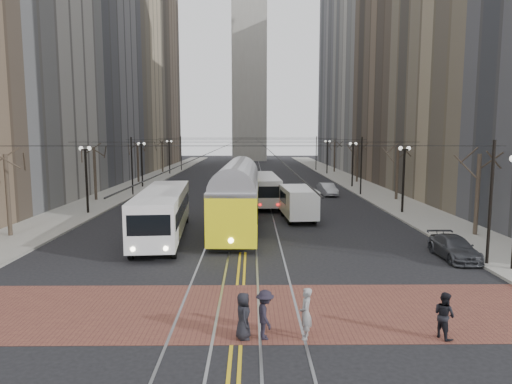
{
  "coord_description": "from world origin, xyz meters",
  "views": [
    {
      "loc": [
        0.52,
        -21.2,
        6.86
      ],
      "look_at": [
        0.82,
        9.48,
        3.0
      ],
      "focal_mm": 32.0,
      "sensor_mm": 36.0,
      "label": 1
    }
  ],
  "objects_px": {
    "pedestrian_d": "(265,314)",
    "clock_tower": "(249,22)",
    "streetcar": "(238,202)",
    "sedan_parked": "(454,248)",
    "sedan_grey": "(293,196)",
    "pedestrian_a": "(243,316)",
    "pedestrian_b": "(306,313)",
    "cargo_van": "(298,204)",
    "sedan_silver": "(327,189)",
    "rear_bus": "(264,190)",
    "pedestrian_c": "(444,315)",
    "transit_bus": "(163,214)"
  },
  "relations": [
    {
      "from": "sedan_silver",
      "to": "pedestrian_b",
      "type": "height_order",
      "value": "pedestrian_b"
    },
    {
      "from": "sedan_grey",
      "to": "sedan_silver",
      "type": "distance_m",
      "value": 7.44
    },
    {
      "from": "pedestrian_c",
      "to": "sedan_silver",
      "type": "bearing_deg",
      "value": -27.0
    },
    {
      "from": "sedan_grey",
      "to": "pedestrian_a",
      "type": "xyz_separation_m",
      "value": [
        -4.43,
        -30.72,
        0.11
      ]
    },
    {
      "from": "rear_bus",
      "to": "pedestrian_b",
      "type": "xyz_separation_m",
      "value": [
        0.54,
        -29.92,
        -0.55
      ]
    },
    {
      "from": "transit_bus",
      "to": "sedan_parked",
      "type": "bearing_deg",
      "value": -21.48
    },
    {
      "from": "streetcar",
      "to": "pedestrian_c",
      "type": "bearing_deg",
      "value": -66.87
    },
    {
      "from": "cargo_van",
      "to": "streetcar",
      "type": "bearing_deg",
      "value": -152.46
    },
    {
      "from": "cargo_van",
      "to": "pedestrian_b",
      "type": "height_order",
      "value": "cargo_van"
    },
    {
      "from": "sedan_parked",
      "to": "pedestrian_a",
      "type": "height_order",
      "value": "pedestrian_a"
    },
    {
      "from": "transit_bus",
      "to": "sedan_grey",
      "type": "xyz_separation_m",
      "value": [
        10.04,
        15.49,
        -0.9
      ]
    },
    {
      "from": "sedan_grey",
      "to": "pedestrian_b",
      "type": "height_order",
      "value": "pedestrian_b"
    },
    {
      "from": "clock_tower",
      "to": "sedan_parked",
      "type": "height_order",
      "value": "clock_tower"
    },
    {
      "from": "pedestrian_c",
      "to": "pedestrian_d",
      "type": "xyz_separation_m",
      "value": [
        -6.07,
        0.0,
        0.04
      ]
    },
    {
      "from": "clock_tower",
      "to": "streetcar",
      "type": "distance_m",
      "value": 96.08
    },
    {
      "from": "clock_tower",
      "to": "rear_bus",
      "type": "bearing_deg",
      "value": -88.69
    },
    {
      "from": "clock_tower",
      "to": "sedan_grey",
      "type": "relative_size",
      "value": 16.05
    },
    {
      "from": "sedan_grey",
      "to": "pedestrian_b",
      "type": "distance_m",
      "value": 30.81
    },
    {
      "from": "rear_bus",
      "to": "sedan_parked",
      "type": "relative_size",
      "value": 2.57
    },
    {
      "from": "cargo_van",
      "to": "sedan_parked",
      "type": "xyz_separation_m",
      "value": [
        7.52,
        -11.65,
        -0.69
      ]
    },
    {
      "from": "rear_bus",
      "to": "pedestrian_c",
      "type": "relative_size",
      "value": 6.91
    },
    {
      "from": "clock_tower",
      "to": "pedestrian_a",
      "type": "xyz_separation_m",
      "value": [
        0.23,
        -108.5,
        -35.15
      ]
    },
    {
      "from": "pedestrian_c",
      "to": "pedestrian_d",
      "type": "distance_m",
      "value": 6.07
    },
    {
      "from": "pedestrian_d",
      "to": "clock_tower",
      "type": "bearing_deg",
      "value": -10.49
    },
    {
      "from": "sedan_silver",
      "to": "pedestrian_b",
      "type": "relative_size",
      "value": 2.42
    },
    {
      "from": "pedestrian_c",
      "to": "pedestrian_d",
      "type": "bearing_deg",
      "value": 66.29
    },
    {
      "from": "transit_bus",
      "to": "sedan_silver",
      "type": "relative_size",
      "value": 3.02
    },
    {
      "from": "sedan_silver",
      "to": "rear_bus",
      "type": "bearing_deg",
      "value": -144.11
    },
    {
      "from": "sedan_silver",
      "to": "pedestrian_b",
      "type": "xyz_separation_m",
      "value": [
        -6.81,
        -36.66,
        0.19
      ]
    },
    {
      "from": "sedan_grey",
      "to": "pedestrian_c",
      "type": "bearing_deg",
      "value": -84.02
    },
    {
      "from": "cargo_van",
      "to": "pedestrian_d",
      "type": "xyz_separation_m",
      "value": [
        -3.32,
        -21.6,
        -0.46
      ]
    },
    {
      "from": "sedan_grey",
      "to": "sedan_silver",
      "type": "relative_size",
      "value": 0.97
    },
    {
      "from": "rear_bus",
      "to": "clock_tower",
      "type": "bearing_deg",
      "value": 88.92
    },
    {
      "from": "streetcar",
      "to": "sedan_parked",
      "type": "distance_m",
      "value": 15.12
    },
    {
      "from": "streetcar",
      "to": "sedan_grey",
      "type": "xyz_separation_m",
      "value": [
        5.16,
        12.06,
        -1.19
      ]
    },
    {
      "from": "streetcar",
      "to": "clock_tower",
      "type": "bearing_deg",
      "value": 90.81
    },
    {
      "from": "pedestrian_a",
      "to": "pedestrian_b",
      "type": "relative_size",
      "value": 0.91
    },
    {
      "from": "pedestrian_b",
      "to": "pedestrian_d",
      "type": "height_order",
      "value": "pedestrian_b"
    },
    {
      "from": "pedestrian_b",
      "to": "cargo_van",
      "type": "bearing_deg",
      "value": -176.21
    },
    {
      "from": "rear_bus",
      "to": "sedan_parked",
      "type": "bearing_deg",
      "value": -65.79
    },
    {
      "from": "rear_bus",
      "to": "cargo_van",
      "type": "distance_m",
      "value": 8.68
    },
    {
      "from": "sedan_grey",
      "to": "sedan_silver",
      "type": "xyz_separation_m",
      "value": [
        4.48,
        5.94,
        -0.0
      ]
    },
    {
      "from": "pedestrian_a",
      "to": "pedestrian_b",
      "type": "xyz_separation_m",
      "value": [
        2.11,
        0.0,
        0.08
      ]
    },
    {
      "from": "sedan_parked",
      "to": "pedestrian_b",
      "type": "bearing_deg",
      "value": -133.73
    },
    {
      "from": "streetcar",
      "to": "pedestrian_b",
      "type": "xyz_separation_m",
      "value": [
        2.84,
        -18.66,
        -1.0
      ]
    },
    {
      "from": "sedan_grey",
      "to": "pedestrian_a",
      "type": "relative_size",
      "value": 2.58
    },
    {
      "from": "sedan_grey",
      "to": "sedan_parked",
      "type": "height_order",
      "value": "sedan_grey"
    },
    {
      "from": "rear_bus",
      "to": "sedan_grey",
      "type": "distance_m",
      "value": 3.06
    },
    {
      "from": "pedestrian_a",
      "to": "pedestrian_b",
      "type": "bearing_deg",
      "value": -94.85
    },
    {
      "from": "streetcar",
      "to": "sedan_grey",
      "type": "bearing_deg",
      "value": 67.96
    }
  ]
}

